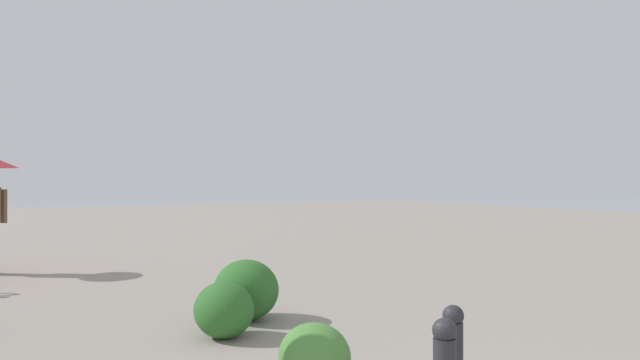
# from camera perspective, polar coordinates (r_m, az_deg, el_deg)

# --- Properties ---
(shrub_low) EXTENTS (0.81, 0.73, 0.69)m
(shrub_low) POSITION_cam_1_polar(r_m,az_deg,el_deg) (7.03, -7.03, -10.33)
(shrub_low) COLOR #2D6628
(shrub_low) RESTS_ON ground
(shrub_round) EXTENTS (0.67, 0.60, 0.57)m
(shrub_round) POSITION_cam_1_polar(r_m,az_deg,el_deg) (6.30, -9.14, -12.11)
(shrub_round) COLOR #2D6628
(shrub_round) RESTS_ON ground
(shrub_wide) EXTENTS (0.60, 0.54, 0.51)m
(shrub_wide) POSITION_cam_1_polar(r_m,az_deg,el_deg) (4.77, -0.52, -16.47)
(shrub_wide) COLOR #477F38
(shrub_wide) RESTS_ON ground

